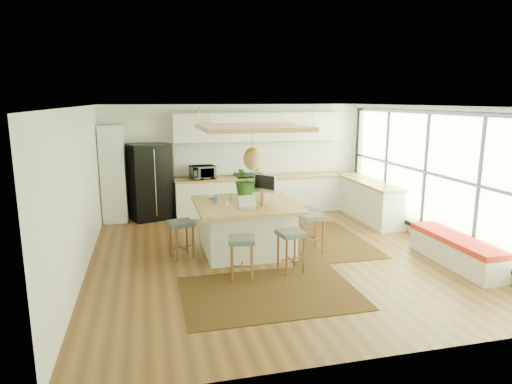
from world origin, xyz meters
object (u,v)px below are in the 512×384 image
object	(u,v)px
microwave	(203,171)
stool_right_front	(311,234)
fridge	(150,181)
stool_near_left	(242,258)
monitor	(265,184)
stool_left_side	(182,239)
stool_near_right	(291,251)
laptop	(249,202)
island_plant	(246,183)
stool_right_back	(306,220)
island	(246,227)

from	to	relation	value
microwave	stool_right_front	bearing A→B (deg)	-72.45
fridge	stool_near_left	size ratio (longest dim) A/B	2.61
microwave	monitor	bearing A→B (deg)	-78.68
stool_right_front	monitor	size ratio (longest dim) A/B	1.46
fridge	stool_left_side	xyz separation A→B (m)	(0.49, -2.93, -0.57)
stool_near_right	microwave	world-z (taller)	microwave
monitor	laptop	bearing A→B (deg)	-71.95
island_plant	stool_right_back	bearing A→B (deg)	-3.56
fridge	monitor	distance (m)	3.27
island	stool_right_front	xyz separation A→B (m)	(1.17, -0.38, -0.11)
stool_right_back	microwave	world-z (taller)	microwave
fridge	microwave	size ratio (longest dim) A/B	3.13
stool_left_side	microwave	size ratio (longest dim) A/B	1.19
fridge	island	bearing A→B (deg)	-77.22
stool_near_left	microwave	size ratio (longest dim) A/B	1.20
stool_right_back	laptop	xyz separation A→B (m)	(-1.45, -0.99, 0.70)
stool_near_right	stool_right_front	xyz separation A→B (m)	(0.67, 0.83, 0.00)
stool_right_back	stool_near_right	bearing A→B (deg)	-117.37
stool_near_right	laptop	xyz separation A→B (m)	(-0.55, 0.75, 0.70)
monitor	island_plant	world-z (taller)	island_plant
monitor	island_plant	size ratio (longest dim) A/B	0.74
laptop	stool_right_back	bearing A→B (deg)	34.78
stool_near_right	stool_left_side	world-z (taller)	stool_near_right
fridge	island_plant	bearing A→B (deg)	-68.42
microwave	island_plant	size ratio (longest dim) A/B	0.85
stool_near_right	island_plant	distance (m)	2.04
fridge	stool_near_right	bearing A→B (deg)	-79.72
stool_near_right	monitor	xyz separation A→B (m)	(-0.03, 1.59, 0.83)
fridge	monitor	bearing A→B (deg)	-66.66
fridge	laptop	size ratio (longest dim) A/B	5.45
stool_right_back	island_plant	xyz separation A→B (m)	(-1.26, 0.08, 0.84)
stool_near_left	monitor	size ratio (longest dim) A/B	1.39
fridge	stool_right_front	size ratio (longest dim) A/B	2.48
stool_right_back	stool_left_side	distance (m)	2.69
stool_left_side	microwave	xyz separation A→B (m)	(0.76, 2.91, 0.77)
monitor	microwave	world-z (taller)	monitor
fridge	stool_near_left	world-z (taller)	fridge
fridge	laptop	world-z (taller)	fridge
stool_left_side	island_plant	bearing A→B (deg)	28.64
stool_near_left	laptop	size ratio (longest dim) A/B	2.09
stool_near_left	island_plant	bearing A→B (deg)	75.59
monitor	island_plant	bearing A→B (deg)	-165.75
stool_right_back	stool_left_side	bearing A→B (deg)	-165.83
island	stool_near_left	world-z (taller)	island
stool_right_back	microwave	xyz separation A→B (m)	(-1.85, 2.25, 0.77)
fridge	island_plant	world-z (taller)	fridge
stool_near_left	stool_right_back	distance (m)	2.57
island_plant	island	bearing A→B (deg)	-102.93
stool_near_right	fridge	bearing A→B (deg)	118.68
island	stool_left_side	xyz separation A→B (m)	(-1.21, -0.12, -0.11)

